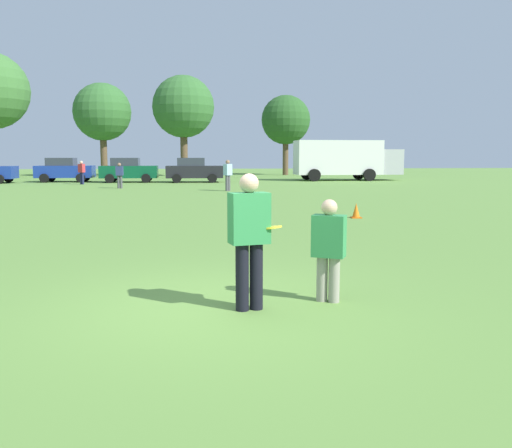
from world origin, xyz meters
name	(u,v)px	position (x,y,z in m)	size (l,w,h in m)	color
ground_plane	(210,307)	(0.00, 0.00, 0.00)	(149.70, 149.70, 0.00)	#608C3D
player_thrower	(249,234)	(0.51, -0.16, 0.99)	(0.55, 0.39, 1.76)	black
player_defender	(329,245)	(1.61, 0.12, 0.78)	(0.50, 0.42, 1.40)	gray
frisbee	(271,227)	(0.79, -0.15, 1.07)	(0.27, 0.27, 0.07)	yellow
traffic_cone	(356,211)	(4.82, 9.59, 0.23)	(0.32, 0.32, 0.48)	#D8590C
parked_car_mid_right	(64,170)	(-10.41, 34.68, 0.92)	(4.23, 2.28, 1.82)	navy
parked_car_near_right	(128,170)	(-5.52, 33.66, 0.92)	(4.23, 2.28, 1.82)	#0C4C2D
parked_car_far_right	(194,170)	(-0.66, 33.20, 0.92)	(4.23, 2.28, 1.82)	black
box_truck	(345,159)	(11.45, 35.04, 1.75)	(8.54, 3.12, 3.18)	white
bystander_sideline_watcher	(228,173)	(1.39, 23.04, 0.99)	(0.52, 0.54, 1.75)	#4C4C51
bystander_far_jogger	(82,171)	(-8.35, 31.02, 0.92)	(0.51, 0.48, 1.63)	#1E234C
bystander_field_marshal	(120,174)	(-5.03, 26.08, 0.88)	(0.45, 0.29, 1.55)	#4C4C51
tree_far_east_pine	(102,112)	(-9.36, 45.43, 6.06)	(5.42, 5.42, 8.81)	brown
tree_far_west_pine	(183,107)	(-1.72, 45.10, 6.59)	(5.90, 5.90, 9.58)	brown
tree_horizon_center	(286,120)	(8.58, 47.54, 5.58)	(5.00, 5.00, 8.12)	brown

